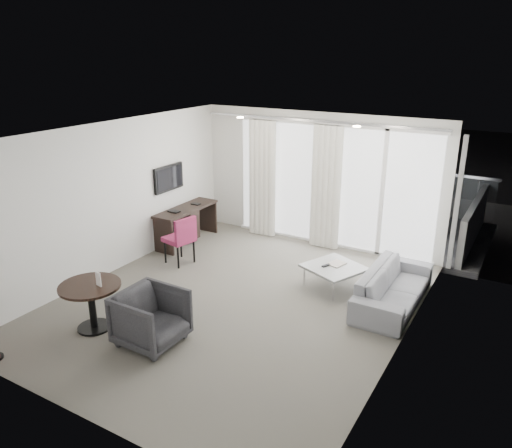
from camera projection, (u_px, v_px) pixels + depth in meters
The scene contains 27 objects.
floor at pixel (236, 302), 7.74m from camera, with size 5.00×6.00×0.00m, color #5C584F.
ceiling at pixel (234, 134), 6.87m from camera, with size 5.00×6.00×0.00m, color white.
wall_left at pixel (112, 198), 8.50m from camera, with size 0.00×6.00×2.60m, color silver.
wall_right at pixel (407, 257), 6.11m from camera, with size 0.00×6.00×2.60m, color silver.
wall_front at pixel (70, 310), 4.86m from camera, with size 5.00×0.00×2.60m, color silver.
window_panel at pixel (332, 186), 9.62m from camera, with size 4.00×0.02×2.38m, color white, non-canonical shape.
window_frame at pixel (331, 187), 9.61m from camera, with size 4.10×0.06×2.44m, color white, non-canonical shape.
curtain_left at pixel (262, 179), 10.18m from camera, with size 0.60×0.20×2.38m, color silver, non-canonical shape.
curtain_right at pixel (326, 188), 9.51m from camera, with size 0.60×0.20×2.38m, color silver, non-canonical shape.
curtain_track at pixel (317, 121), 9.22m from camera, with size 4.80×0.04×0.04m, color #B2B2B7, non-canonical shape.
downlight_a at pixel (240, 117), 8.61m from camera, with size 0.12×0.12×0.02m, color #FFE0B2.
downlight_b at pixel (357, 126), 7.61m from camera, with size 0.12×0.12×0.02m, color #FFE0B2.
desk at pixel (187, 225), 10.04m from camera, with size 0.48×1.53×0.72m, color black, non-canonical shape.
tv at pixel (169, 178), 9.64m from camera, with size 0.05×0.80×0.50m, color black, non-canonical shape.
desk_chair at pixel (179, 239), 9.02m from camera, with size 0.49×0.46×0.90m, color #8B2248, non-canonical shape.
round_table at pixel (92, 307), 6.90m from camera, with size 0.84×0.84×0.67m, color black, non-canonical shape.
menu_card at pixel (99, 283), 6.75m from camera, with size 0.11×0.02×0.20m, color white, non-canonical shape.
tub_armchair at pixel (151, 318), 6.54m from camera, with size 0.79×0.81×0.74m, color #2A2A2D.
coffee_table at pixel (334, 277), 8.15m from camera, with size 0.83×0.83×0.37m, color gray, non-canonical shape.
remote at pixel (326, 267), 8.11m from camera, with size 0.05×0.15×0.02m, color black, non-canonical shape.
magazine at pixel (337, 265), 8.18m from camera, with size 0.20×0.26×0.01m, color gray, non-canonical shape.
sofa at pixel (393, 287), 7.59m from camera, with size 1.95×0.76×0.57m, color slate.
terrace_slab at pixel (354, 225), 11.28m from camera, with size 5.60×3.00×0.12m, color #4D4D50.
rattan_chair_a at pixel (391, 213), 10.50m from camera, with size 0.61×0.61×0.89m, color brown, non-canonical shape.
rattan_chair_b at pixel (428, 222), 10.20m from camera, with size 0.50×0.50×0.73m, color brown, non-canonical shape.
rattan_table at pixel (404, 232), 10.06m from camera, with size 0.44×0.44×0.44m, color brown, non-canonical shape.
balustrade at pixel (376, 187), 12.27m from camera, with size 5.50×0.06×1.05m, color #B2B2B7, non-canonical shape.
Camera 1 is at (3.74, -5.80, 3.71)m, focal length 35.00 mm.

